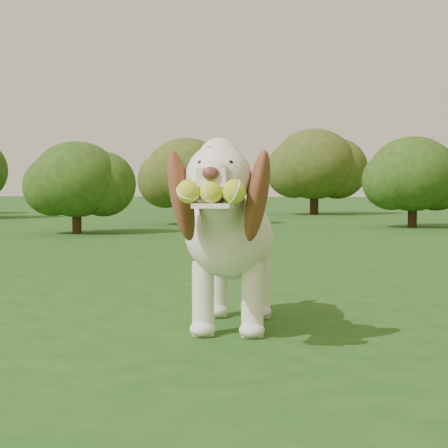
# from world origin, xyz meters

# --- Properties ---
(ground) EXTENTS (80.00, 80.00, 0.00)m
(ground) POSITION_xyz_m (0.00, 0.00, 0.00)
(ground) COLOR #1A4A15
(ground) RESTS_ON ground
(dog) EXTENTS (0.48, 1.37, 0.89)m
(dog) POSITION_xyz_m (-0.21, -0.28, 0.48)
(dog) COLOR white
(dog) RESTS_ON ground
(shrub_a) EXTENTS (1.27, 1.27, 1.32)m
(shrub_a) POSITION_xyz_m (-3.33, 6.45, 0.78)
(shrub_a) COLOR #382314
(shrub_a) RESTS_ON ground
(shrub_b) EXTENTS (1.46, 1.46, 1.52)m
(shrub_b) POSITION_xyz_m (-2.23, 9.08, 0.89)
(shrub_b) COLOR #382314
(shrub_b) RESTS_ON ground
(shrub_c) EXTENTS (1.43, 1.43, 1.49)m
(shrub_c) POSITION_xyz_m (1.59, 8.70, 0.87)
(shrub_c) COLOR #382314
(shrub_c) RESTS_ON ground
(shrub_i) EXTENTS (1.94, 1.94, 2.01)m
(shrub_i) POSITION_xyz_m (-0.11, 13.84, 1.18)
(shrub_i) COLOR #382314
(shrub_i) RESTS_ON ground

